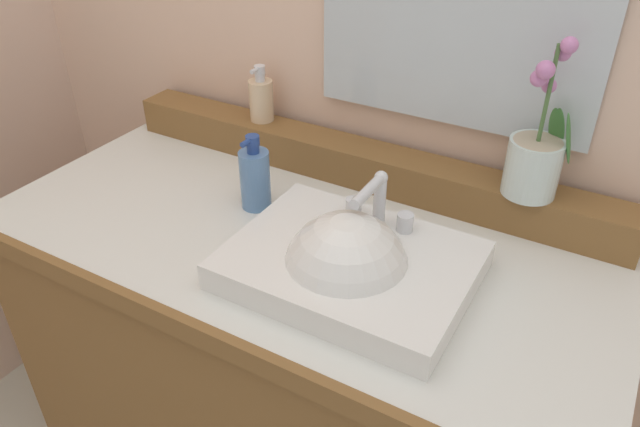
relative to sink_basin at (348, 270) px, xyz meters
The scene contains 6 objects.
vanity_cabinet 0.47m from the sink_basin, 152.00° to the left, with size 1.31×0.65×0.84m.
back_ledge 0.38m from the sink_basin, 114.67° to the left, with size 1.23×0.10×0.09m, color brown.
sink_basin is the anchor object (origin of this frame).
potted_plant 0.43m from the sink_basin, 54.33° to the left, with size 0.12×0.11×0.32m.
soap_dispenser 0.57m from the sink_basin, 140.48° to the left, with size 0.06×0.06×0.14m.
lotion_bottle 0.32m from the sink_basin, 156.57° to the left, with size 0.07×0.07×0.17m.
Camera 1 is at (0.55, -0.86, 1.55)m, focal length 33.95 mm.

